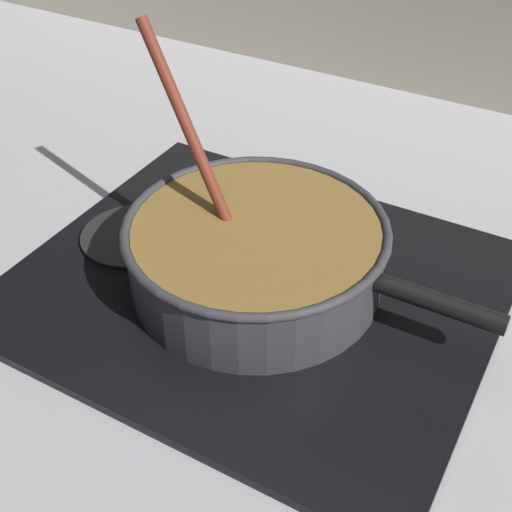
% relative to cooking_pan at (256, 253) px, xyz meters
% --- Properties ---
extents(ground, '(2.40, 1.60, 0.04)m').
position_rel_cooking_pan_xyz_m(ground, '(-0.14, -0.16, -0.08)').
color(ground, '#B7B7BC').
extents(hob_plate, '(0.56, 0.48, 0.01)m').
position_rel_cooking_pan_xyz_m(hob_plate, '(-0.00, -0.00, -0.05)').
color(hob_plate, black).
rests_on(hob_plate, ground).
extents(burner_ring, '(0.20, 0.20, 0.01)m').
position_rel_cooking_pan_xyz_m(burner_ring, '(-0.00, -0.00, -0.04)').
color(burner_ring, '#592D0C').
rests_on(burner_ring, hob_plate).
extents(spare_burner, '(0.14, 0.14, 0.01)m').
position_rel_cooking_pan_xyz_m(spare_burner, '(-0.19, -0.00, -0.04)').
color(spare_burner, '#262628').
rests_on(spare_burner, hob_plate).
extents(cooking_pan, '(0.46, 0.31, 0.28)m').
position_rel_cooking_pan_xyz_m(cooking_pan, '(0.00, 0.00, 0.00)').
color(cooking_pan, '#38383D').
rests_on(cooking_pan, hob_plate).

